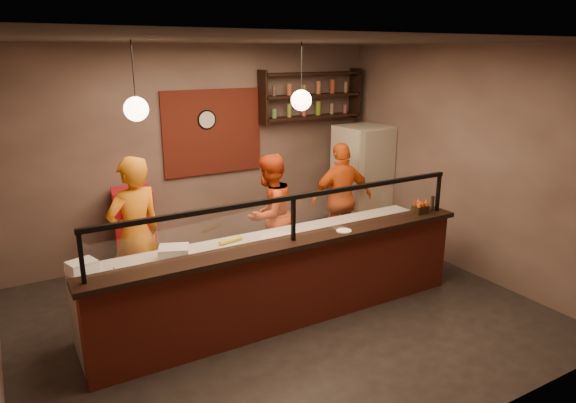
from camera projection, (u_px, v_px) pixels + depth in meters
floor at (281, 314)px, 6.29m from camera, size 6.00×6.00×0.00m
ceiling at (279, 41)px, 5.40m from camera, size 6.00×6.00×0.00m
wall_back at (201, 152)px, 7.92m from camera, size 6.00×0.00×6.00m
wall_right at (464, 161)px, 7.29m from camera, size 0.00×5.00×5.00m
wall_front at (446, 262)px, 3.77m from camera, size 6.00×0.00×6.00m
brick_patch at (213, 132)px, 7.91m from camera, size 1.60×0.04×1.30m
service_counter at (293, 286)px, 5.90m from camera, size 4.60×0.25×1.00m
counter_ledge at (293, 243)px, 5.75m from camera, size 4.70×0.37×0.06m
worktop_cabinet at (272, 276)px, 6.34m from camera, size 4.60×0.75×0.85m
worktop at (272, 242)px, 6.21m from camera, size 4.60×0.75×0.05m
sneeze_guard at (293, 214)px, 5.66m from camera, size 4.50×0.05×0.52m
wall_shelving at (311, 95)px, 8.46m from camera, size 1.84×0.28×0.85m
wall_clock at (206, 120)px, 7.79m from camera, size 0.30×0.04×0.30m
pendant_left at (136, 109)px, 5.02m from camera, size 0.24×0.24×0.77m
pendant_right at (301, 100)px, 5.94m from camera, size 0.24×0.24×0.77m
cook_left at (135, 236)px, 6.15m from camera, size 0.81×0.66×1.94m
cook_mid at (270, 215)px, 7.28m from camera, size 1.04×0.95×1.74m
cook_right at (341, 199)px, 7.99m from camera, size 1.09×0.58×1.77m
fridge at (362, 182)px, 8.76m from camera, size 0.84×0.79×1.91m
red_cooler at (135, 231)px, 7.33m from camera, size 0.60×0.56×1.24m
pizza_dough at (280, 238)px, 6.26m from camera, size 0.62×0.62×0.01m
prep_tub_a at (82, 267)px, 5.25m from camera, size 0.32×0.28×0.13m
prep_tub_b at (174, 254)px, 5.58m from camera, size 0.39×0.35×0.16m
prep_tub_c at (130, 273)px, 5.11m from camera, size 0.29×0.24×0.14m
rolling_pin at (230, 241)px, 6.11m from camera, size 0.31×0.11×0.05m
condiment_caddy at (420, 209)px, 6.70m from camera, size 0.19×0.15×0.10m
pepper_mill at (432, 203)px, 6.78m from camera, size 0.05×0.05×0.21m
small_plate at (344, 231)px, 6.03m from camera, size 0.23×0.23×0.01m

